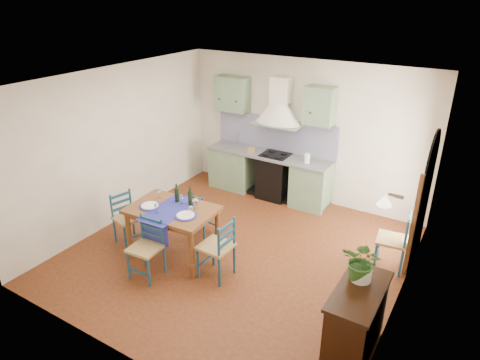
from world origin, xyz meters
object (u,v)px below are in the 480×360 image
object	(u,v)px
potted_plant	(363,262)
chair_near	(147,248)
dining_table	(172,214)
sideboard	(355,320)

from	to	relation	value
potted_plant	chair_near	bearing A→B (deg)	-174.69
chair_near	potted_plant	distance (m)	3.14
chair_near	potted_plant	xyz separation A→B (m)	(3.05, 0.28, 0.69)
dining_table	chair_near	xyz separation A→B (m)	(0.00, -0.61, -0.27)
dining_table	potted_plant	distance (m)	3.10
chair_near	sideboard	distance (m)	3.10
sideboard	potted_plant	world-z (taller)	potted_plant
sideboard	potted_plant	bearing A→B (deg)	105.23
dining_table	sideboard	size ratio (longest dim) A/B	1.33
potted_plant	sideboard	bearing A→B (deg)	-74.77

